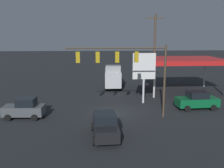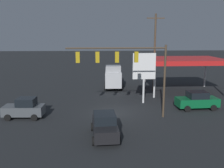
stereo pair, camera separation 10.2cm
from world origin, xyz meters
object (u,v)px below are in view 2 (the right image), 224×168
at_px(traffic_signal_assembly, 125,63).
at_px(sedan_waiting, 105,125).
at_px(utility_pole, 155,51).
at_px(delivery_truck, 113,76).
at_px(sedan_far, 197,100).
at_px(hatchback_crossing, 24,108).
at_px(price_sign, 144,68).

relative_size(traffic_signal_assembly, sedan_waiting, 2.08).
relative_size(traffic_signal_assembly, utility_pole, 0.87).
distance_m(delivery_truck, sedan_waiting, 18.79).
bearing_deg(sedan_far, traffic_signal_assembly, 13.83).
xyz_separation_m(utility_pole, hatchback_crossing, (14.99, 10.60, -4.68)).
height_order(sedan_far, sedan_waiting, same).
bearing_deg(price_sign, hatchback_crossing, 20.44).
distance_m(traffic_signal_assembly, price_sign, 5.99).
bearing_deg(traffic_signal_assembly, sedan_waiting, 65.14).
distance_m(utility_pole, hatchback_crossing, 18.94).
height_order(price_sign, hatchback_crossing, price_sign).
bearing_deg(delivery_truck, price_sign, 21.10).
height_order(utility_pole, sedan_waiting, utility_pole).
xyz_separation_m(utility_pole, sedan_far, (-2.77, 8.73, -4.68)).
distance_m(price_sign, sedan_far, 6.80).
bearing_deg(hatchback_crossing, delivery_truck, -121.71).
relative_size(utility_pole, price_sign, 1.83).
relative_size(delivery_truck, sedan_waiting, 1.54).
distance_m(utility_pole, sedan_far, 10.28).
bearing_deg(sedan_far, delivery_truck, -57.45).
relative_size(utility_pole, delivery_truck, 1.55).
bearing_deg(hatchback_crossing, sedan_far, -170.96).
distance_m(price_sign, hatchback_crossing, 13.64).
xyz_separation_m(traffic_signal_assembly, sedan_far, (-8.09, -2.41, -4.40)).
height_order(price_sign, sedan_waiting, price_sign).
height_order(delivery_truck, hatchback_crossing, delivery_truck).
xyz_separation_m(sedan_far, hatchback_crossing, (17.75, 1.87, -0.00)).
xyz_separation_m(traffic_signal_assembly, utility_pole, (-5.33, -11.14, 0.28)).
bearing_deg(sedan_waiting, delivery_truck, 171.43).
relative_size(utility_pole, hatchback_crossing, 2.75).
distance_m(hatchback_crossing, sedan_waiting, 9.10).
bearing_deg(utility_pole, hatchback_crossing, 35.27).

